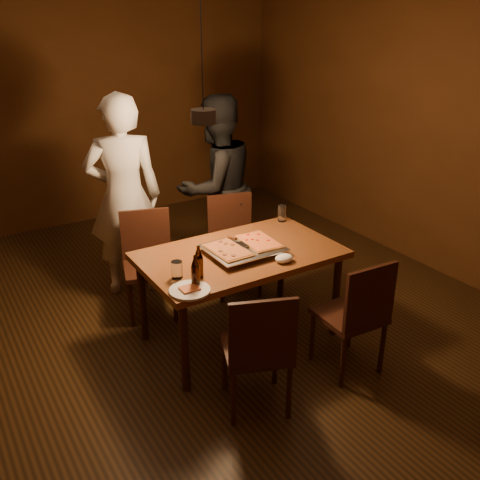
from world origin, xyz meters
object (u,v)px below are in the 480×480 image
chair_near_left (259,343)px  chair_near_right (358,308)px  plate_slice (190,290)px  dining_table (240,261)px  chair_far_left (148,253)px  chair_far_right (233,234)px  beer_bottle_a (195,271)px  pizza_tray (244,250)px  diner_white (124,197)px  pendant_lamp (203,115)px  beer_bottle_b (199,262)px  diner_dark (217,188)px

chair_near_left → chair_near_right: same height
chair_near_left → plate_slice: bearing=138.1°
dining_table → chair_far_left: bearing=118.8°
chair_far_right → chair_near_left: same height
dining_table → beer_bottle_a: bearing=-150.3°
dining_table → chair_far_left: 0.91m
pizza_tray → chair_far_right: bearing=61.8°
pizza_tray → plate_slice: bearing=-155.0°
chair_near_left → pizza_tray: chair_near_left is taller
chair_far_right → beer_bottle_a: beer_bottle_a is taller
chair_far_left → chair_near_left: bearing=109.7°
plate_slice → diner_white: diner_white is taller
chair_near_left → diner_white: bearing=113.3°
plate_slice → chair_far_left: bearing=81.5°
chair_near_right → pendant_lamp: bearing=122.9°
dining_table → chair_near_right: (0.45, -0.83, -0.14)m
chair_near_left → pendant_lamp: (0.21, 1.05, 1.22)m
chair_far_right → diner_white: 1.03m
pizza_tray → pendant_lamp: pendant_lamp is taller
chair_far_right → pizza_tray: size_ratio=0.94×
chair_far_left → diner_white: bearing=-71.8°
dining_table → beer_bottle_a: (-0.53, -0.31, 0.19)m
chair_far_right → pizza_tray: 0.91m
beer_bottle_b → plate_slice: beer_bottle_b is taller
pizza_tray → diner_dark: diner_dark is taller
chair_far_left → diner_white: size_ratio=0.29×
chair_far_left → beer_bottle_a: size_ratio=2.35×
beer_bottle_a → dining_table: bearing=29.7°
chair_far_left → plate_slice: (-0.17, -1.14, 0.22)m
chair_far_left → pendant_lamp: pendant_lamp is taller
chair_near_left → beer_bottle_a: (-0.17, 0.51, 0.32)m
diner_dark → dining_table: bearing=59.8°
dining_table → pendant_lamp: pendant_lamp is taller
chair_far_right → beer_bottle_b: (-0.85, -0.97, 0.33)m
chair_far_left → pendant_lamp: size_ratio=0.48×
pizza_tray → diner_dark: 1.25m
plate_slice → pendant_lamp: pendant_lamp is taller
diner_white → pendant_lamp: size_ratio=1.66×
plate_slice → pendant_lamp: (0.45, 0.59, 1.00)m
chair_near_right → diner_white: (-0.90, 2.07, 0.38)m
pizza_tray → pendant_lamp: bearing=120.7°
dining_table → diner_dark: bearing=68.7°
chair_near_left → beer_bottle_b: bearing=119.4°
pizza_tray → pendant_lamp: 1.04m
dining_table → beer_bottle_a: size_ratio=6.71×
chair_far_right → plate_slice: 1.51m
diner_dark → pendant_lamp: pendant_lamp is taller
pizza_tray → pendant_lamp: (-0.17, 0.26, 0.99)m
chair_far_left → chair_near_right: size_ratio=1.08×
chair_near_left → dining_table: bearing=87.0°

